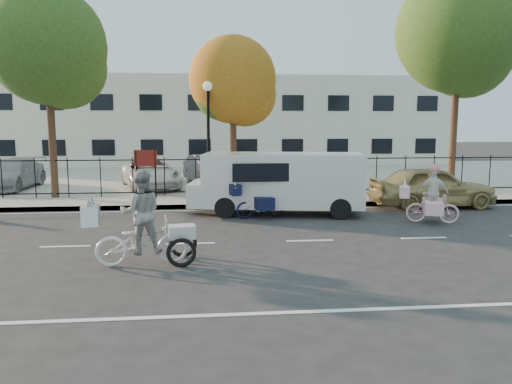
{
  "coord_description": "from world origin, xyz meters",
  "views": [
    {
      "loc": [
        0.42,
        -12.13,
        2.98
      ],
      "look_at": [
        1.74,
        1.2,
        1.1
      ],
      "focal_mm": 35.0,
      "sensor_mm": 36.0,
      "label": 1
    }
  ],
  "objects": [
    {
      "name": "lot_car_b",
      "position": [
        -2.01,
        9.73,
        0.78
      ],
      "size": [
        3.21,
        4.94,
        1.26
      ],
      "primitive_type": "imported",
      "rotation": [
        0.0,
        0.0,
        0.26
      ],
      "color": "silver",
      "rests_on": "parking_lot"
    },
    {
      "name": "lot_car_a",
      "position": [
        -7.9,
        9.99,
        0.78
      ],
      "size": [
        1.97,
        4.45,
        1.27
      ],
      "primitive_type": "imported",
      "rotation": [
        0.0,
        0.0,
        -0.04
      ],
      "color": "#9D9EA4",
      "rests_on": "parking_lot"
    },
    {
      "name": "parking_lot",
      "position": [
        0.0,
        15.0,
        0.07
      ],
      "size": [
        60.0,
        15.6,
        0.15
      ],
      "primitive_type": "cube",
      "color": "#A8A399",
      "rests_on": "ground"
    },
    {
      "name": "unicorn_bike",
      "position": [
        7.05,
        1.86,
        0.65
      ],
      "size": [
        1.77,
        1.28,
        1.75
      ],
      "rotation": [
        0.0,
        0.0,
        1.23
      ],
      "color": "#F4B9C9",
      "rests_on": "ground"
    },
    {
      "name": "road_markings",
      "position": [
        0.0,
        0.0,
        0.01
      ],
      "size": [
        60.0,
        9.52,
        0.01
      ],
      "primitive_type": null,
      "color": "silver",
      "rests_on": "ground"
    },
    {
      "name": "gold_sedan",
      "position": [
        8.28,
        4.5,
        0.73
      ],
      "size": [
        4.36,
        1.89,
        1.46
      ],
      "primitive_type": "imported",
      "rotation": [
        0.0,
        0.0,
        1.61
      ],
      "color": "tan",
      "rests_on": "ground"
    },
    {
      "name": "ground",
      "position": [
        0.0,
        0.0,
        0.0
      ],
      "size": [
        120.0,
        120.0,
        0.0
      ],
      "primitive_type": "plane",
      "color": "#333334"
    },
    {
      "name": "tree_mid",
      "position": [
        1.65,
        8.24,
        4.48
      ],
      "size": [
        3.53,
        3.49,
        6.41
      ],
      "color": "#442D1D",
      "rests_on": "ground"
    },
    {
      "name": "white_van",
      "position": [
        2.78,
        3.8,
        1.09
      ],
      "size": [
        5.82,
        2.69,
        1.98
      ],
      "rotation": [
        0.0,
        0.0,
        -0.16
      ],
      "color": "white",
      "rests_on": "ground"
    },
    {
      "name": "bull_bike",
      "position": [
        2.06,
        3.19,
        0.66
      ],
      "size": [
        1.85,
        1.29,
        1.66
      ],
      "rotation": [
        0.0,
        0.0,
        1.82
      ],
      "color": "black",
      "rests_on": "ground"
    },
    {
      "name": "street_sign",
      "position": [
        -1.85,
        6.8,
        1.42
      ],
      "size": [
        0.85,
        0.06,
        1.8
      ],
      "color": "black",
      "rests_on": "sidewalk"
    },
    {
      "name": "curb",
      "position": [
        0.0,
        5.05,
        0.07
      ],
      "size": [
        60.0,
        0.1,
        0.15
      ],
      "primitive_type": "cube",
      "color": "#A8A399",
      "rests_on": "ground"
    },
    {
      "name": "building",
      "position": [
        0.0,
        25.0,
        3.0
      ],
      "size": [
        34.0,
        10.0,
        6.0
      ],
      "primitive_type": "cube",
      "color": "silver",
      "rests_on": "ground"
    },
    {
      "name": "lamppost",
      "position": [
        0.5,
        6.8,
        3.11
      ],
      "size": [
        0.36,
        0.36,
        4.33
      ],
      "color": "black",
      "rests_on": "sidewalk"
    },
    {
      "name": "lot_car_c",
      "position": [
        0.6,
        10.3,
        0.83
      ],
      "size": [
        2.66,
        4.39,
        1.37
      ],
      "primitive_type": "imported",
      "rotation": [
        0.0,
        0.0,
        0.31
      ],
      "color": "#46474D",
      "rests_on": "parking_lot"
    },
    {
      "name": "sidewalk",
      "position": [
        0.0,
        6.1,
        0.07
      ],
      "size": [
        60.0,
        2.2,
        0.15
      ],
      "primitive_type": "cube",
      "color": "#A8A399",
      "rests_on": "ground"
    },
    {
      "name": "iron_fence",
      "position": [
        0.0,
        7.2,
        0.9
      ],
      "size": [
        58.0,
        0.06,
        1.5
      ],
      "primitive_type": null,
      "color": "black",
      "rests_on": "sidewalk"
    },
    {
      "name": "tree_west",
      "position": [
        -5.19,
        7.36,
        5.53
      ],
      "size": [
        4.31,
        4.31,
        7.9
      ],
      "color": "#442D1D",
      "rests_on": "ground"
    },
    {
      "name": "lot_car_d",
      "position": [
        3.18,
        10.73,
        0.86
      ],
      "size": [
        2.26,
        4.38,
        1.43
      ],
      "primitive_type": "imported",
      "rotation": [
        0.0,
        0.0,
        0.14
      ],
      "color": "#B2B7BB",
      "rests_on": "parking_lot"
    },
    {
      "name": "tree_east",
      "position": [
        10.54,
        7.36,
        6.31
      ],
      "size": [
        4.92,
        4.92,
        9.01
      ],
      "color": "#442D1D",
      "rests_on": "ground"
    },
    {
      "name": "zebra_trike",
      "position": [
        -0.95,
        -1.74,
        0.77
      ],
      "size": [
        2.34,
        1.04,
        1.99
      ],
      "rotation": [
        0.0,
        0.0,
        1.7
      ],
      "color": "white",
      "rests_on": "ground"
    }
  ]
}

